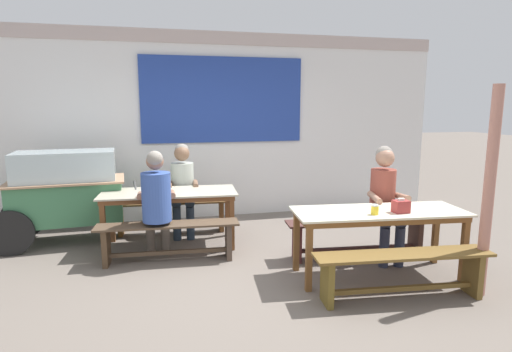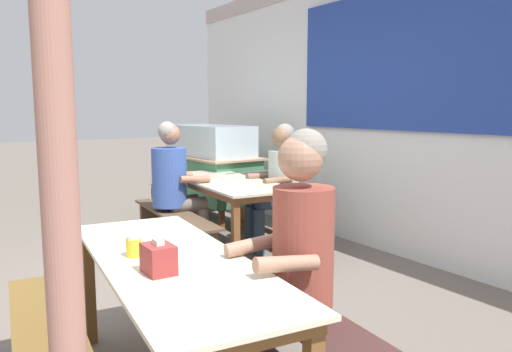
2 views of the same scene
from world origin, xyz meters
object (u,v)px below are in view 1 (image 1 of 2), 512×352
Objects in this scene: dining_table_near at (379,217)px; bench_near_back at (358,233)px; bench_far_front at (168,237)px; person_right_near_table at (385,196)px; food_cart at (65,190)px; dining_table_far at (169,197)px; person_left_back_turned at (156,199)px; person_center_facing at (183,183)px; bench_far_back at (172,213)px; bench_near_front at (402,268)px; condiment_jar at (375,210)px; wooden_support_post at (489,193)px; tissue_box at (401,206)px.

dining_table_near is 1.06× the size of bench_near_back.
person_right_near_table is (2.50, -0.49, 0.47)m from bench_far_front.
food_cart is (-3.46, 2.00, 0.07)m from dining_table_near.
person_left_back_turned is (-0.16, -0.49, 0.09)m from dining_table_far.
food_cart is 1.53m from person_center_facing.
person_center_facing is at bearing 69.45° from person_left_back_turned.
dining_table_near is 0.58m from person_right_near_table.
bench_far_back and bench_far_front have the same top height.
food_cart is at bearing 143.07° from bench_near_front.
food_cart is at bearing 159.74° from dining_table_far.
person_center_facing reaches higher than bench_far_front.
food_cart is (-3.51, 1.44, 0.41)m from bench_near_back.
condiment_jar is 1.04m from wooden_support_post.
person_center_facing is (-1.87, 2.54, 0.43)m from bench_near_front.
bench_near_back is 1.33× the size of person_left_back_turned.
food_cart is 17.81× the size of condiment_jar.
bench_far_back is at bearing 144.83° from bench_near_back.
condiment_jar is at bearing 100.52° from bench_near_front.
person_right_near_table is at bearing 53.96° from dining_table_near.
condiment_jar is (-0.13, -0.14, 0.13)m from dining_table_near.
person_center_facing is at bearing 144.13° from bench_near_back.
bench_near_back is (2.18, -0.95, -0.35)m from dining_table_far.
person_right_near_table reaches higher than bench_near_front.
bench_near_front is 1.33× the size of person_center_facing.
bench_near_back is 3.82m from food_cart.
person_right_near_table reaches higher than food_cart.
bench_far_back is 1.24× the size of person_right_near_table.
tissue_box is at bearing 1.39° from condiment_jar.
dining_table_far is 0.94× the size of dining_table_near.
wooden_support_post is (2.92, -1.59, 0.70)m from bench_far_front.
food_cart is at bearing 147.93° from wooden_support_post.
tissue_box is (0.11, -0.69, 0.49)m from bench_near_back.
dining_table_far is at bearing 156.91° from person_right_near_table.
bench_near_back is 11.15× the size of tissue_box.
condiment_jar is (2.15, -1.16, 0.03)m from person_left_back_turned.
food_cart reaches higher than dining_table_far.
person_left_back_turned is (-0.12, 0.07, 0.44)m from bench_far_front.
person_left_back_turned is at bearing 151.41° from wooden_support_post.
person_right_near_table is 13.00× the size of condiment_jar.
dining_table_far is 2.61m from dining_table_near.
person_right_near_table is at bearing -34.08° from person_center_facing.
dining_table_near is 1.11× the size of bench_far_back.
wooden_support_post reaches higher than tissue_box.
dining_table_far is 1.05× the size of bench_far_back.
tissue_box is 0.80m from wooden_support_post.
condiment_jar reaches higher than bench_near_back.
person_right_near_table reaches higher than condiment_jar.
dining_table_near reaches higher than bench_far_back.
dining_table_far is 0.52m from person_left_back_turned.
person_center_facing is at bearing 134.61° from tissue_box.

